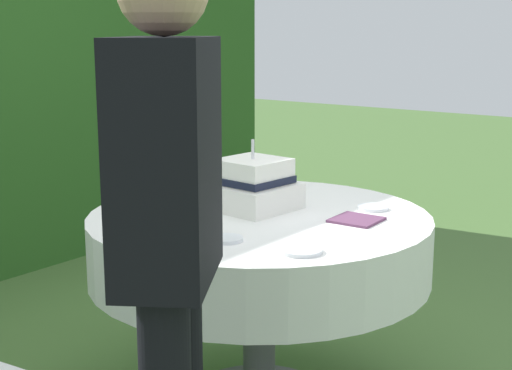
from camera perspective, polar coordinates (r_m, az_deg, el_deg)
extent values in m
cylinder|color=#4C4C51|center=(2.82, 0.25, -10.01)|extent=(0.12, 0.12, 0.72)
cylinder|color=brown|center=(2.70, 0.25, -2.62)|extent=(1.22, 1.22, 0.03)
cylinder|color=white|center=(2.73, 0.25, -4.64)|extent=(1.25, 1.25, 0.23)
cube|color=white|center=(2.77, -0.25, -0.88)|extent=(0.30, 0.30, 0.10)
cube|color=white|center=(2.75, -0.25, 1.05)|extent=(0.24, 0.24, 0.10)
cube|color=black|center=(2.75, -0.25, 0.44)|extent=(0.25, 0.25, 0.03)
sphere|color=#E04C8C|center=(2.91, -0.40, 1.19)|extent=(0.08, 0.08, 0.08)
cylinder|color=silver|center=(2.73, -0.25, 2.79)|extent=(0.01, 0.01, 0.07)
cylinder|color=white|center=(2.74, -8.76, -2.03)|extent=(0.10, 0.10, 0.01)
cylinder|color=white|center=(2.80, 9.02, -1.74)|extent=(0.12, 0.12, 0.01)
cylinder|color=white|center=(2.25, 3.48, -5.06)|extent=(0.13, 0.13, 0.01)
cylinder|color=white|center=(2.36, -2.25, -4.19)|extent=(0.10, 0.10, 0.01)
cube|color=#603856|center=(2.62, 7.77, -2.68)|extent=(0.17, 0.17, 0.01)
cube|color=black|center=(1.66, -6.89, 1.79)|extent=(0.41, 0.36, 0.55)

